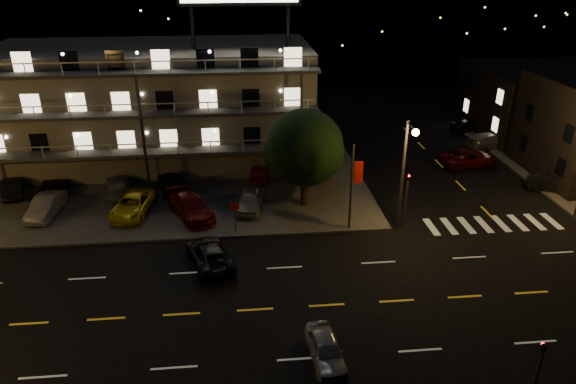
{
  "coord_description": "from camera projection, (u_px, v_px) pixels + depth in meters",
  "views": [
    {
      "loc": [
        -2.44,
        -22.94,
        17.82
      ],
      "look_at": [
        0.62,
        8.0,
        3.34
      ],
      "focal_mm": 32.0,
      "sensor_mm": 36.0,
      "label": 1
    }
  ],
  "objects": [
    {
      "name": "ground",
      "position": [
        291.0,
        307.0,
        28.44
      ],
      "size": [
        140.0,
        140.0,
        0.0
      ],
      "primitive_type": "plane",
      "color": "black",
      "rests_on": "ground"
    },
    {
      "name": "curb_nw",
      "position": [
        110.0,
        175.0,
        45.2
      ],
      "size": [
        44.0,
        24.0,
        0.15
      ],
      "primitive_type": "cube",
      "color": "#383936",
      "rests_on": "ground"
    },
    {
      "name": "motel",
      "position": [
        156.0,
        104.0,
        46.84
      ],
      "size": [
        28.0,
        13.8,
        18.1
      ],
      "color": "gray",
      "rests_on": "ground"
    },
    {
      "name": "side_bldg_back",
      "position": [
        542.0,
        101.0,
        54.89
      ],
      "size": [
        14.06,
        12.0,
        7.0
      ],
      "color": "black",
      "rests_on": "ground"
    },
    {
      "name": "streetlight_nc",
      "position": [
        405.0,
        166.0,
        34.26
      ],
      "size": [
        0.44,
        1.92,
        8.0
      ],
      "color": "#2D2D30",
      "rests_on": "ground"
    },
    {
      "name": "signal_nw",
      "position": [
        407.0,
        194.0,
        35.82
      ],
      "size": [
        0.2,
        0.27,
        4.6
      ],
      "color": "#2D2D30",
      "rests_on": "ground"
    },
    {
      "name": "signal_sw",
      "position": [
        537.0,
        374.0,
        20.49
      ],
      "size": [
        0.2,
        0.27,
        4.6
      ],
      "color": "#2D2D30",
      "rests_on": "ground"
    },
    {
      "name": "banner_north",
      "position": [
        352.0,
        186.0,
        35.02
      ],
      "size": [
        0.83,
        0.16,
        6.4
      ],
      "color": "#2D2D30",
      "rests_on": "ground"
    },
    {
      "name": "stop_sign",
      "position": [
        235.0,
        212.0,
        35.18
      ],
      "size": [
        0.91,
        0.11,
        2.61
      ],
      "color": "#2D2D30",
      "rests_on": "ground"
    },
    {
      "name": "tree",
      "position": [
        304.0,
        150.0,
        37.95
      ],
      "size": [
        6.0,
        5.77,
        7.55
      ],
      "color": "black",
      "rests_on": "curb_nw"
    },
    {
      "name": "lot_car_1",
      "position": [
        46.0,
        206.0,
        37.9
      ],
      "size": [
        1.89,
        4.54,
        1.46
      ],
      "primitive_type": "imported",
      "rotation": [
        0.0,
        0.0,
        -0.08
      ],
      "color": "gray",
      "rests_on": "curb_nw"
    },
    {
      "name": "lot_car_2",
      "position": [
        133.0,
        205.0,
        38.14
      ],
      "size": [
        3.12,
        5.39,
        1.41
      ],
      "primitive_type": "imported",
      "rotation": [
        0.0,
        0.0,
        -0.16
      ],
      "color": "gold",
      "rests_on": "curb_nw"
    },
    {
      "name": "lot_car_3",
      "position": [
        191.0,
        207.0,
        37.73
      ],
      "size": [
        4.19,
        5.72,
        1.54
      ],
      "primitive_type": "imported",
      "rotation": [
        0.0,
        0.0,
        0.43
      ],
      "color": "#540C0D",
      "rests_on": "curb_nw"
    },
    {
      "name": "lot_car_4",
      "position": [
        250.0,
        200.0,
        38.85
      ],
      "size": [
        2.47,
        4.58,
        1.48
      ],
      "primitive_type": "imported",
      "rotation": [
        0.0,
        0.0,
        -0.17
      ],
      "color": "gray",
      "rests_on": "curb_nw"
    },
    {
      "name": "lot_car_5",
      "position": [
        12.0,
        187.0,
        41.11
      ],
      "size": [
        2.85,
        4.47,
        1.39
      ],
      "primitive_type": "imported",
      "rotation": [
        0.0,
        0.0,
        3.5
      ],
      "color": "black",
      "rests_on": "curb_nw"
    },
    {
      "name": "lot_car_6",
      "position": [
        51.0,
        189.0,
        40.91
      ],
      "size": [
        2.2,
        4.53,
        1.24
      ],
      "primitive_type": "imported",
      "rotation": [
        0.0,
        0.0,
        3.17
      ],
      "color": "black",
      "rests_on": "curb_nw"
    },
    {
      "name": "lot_car_7",
      "position": [
        118.0,
        185.0,
        41.43
      ],
      "size": [
        2.65,
        4.85,
        1.33
      ],
      "primitive_type": "imported",
      "rotation": [
        0.0,
        0.0,
        3.32
      ],
      "color": "gray",
      "rests_on": "curb_nw"
    },
    {
      "name": "lot_car_8",
      "position": [
        171.0,
        182.0,
        41.87
      ],
      "size": [
        2.91,
        4.62,
        1.47
      ],
      "primitive_type": "imported",
      "rotation": [
        0.0,
        0.0,
        3.44
      ],
      "color": "black",
      "rests_on": "curb_nw"
    },
    {
      "name": "lot_car_9",
      "position": [
        261.0,
        173.0,
        43.83
      ],
      "size": [
        2.24,
        4.05,
        1.26
      ],
      "primitive_type": "imported",
      "rotation": [
        0.0,
        0.0,
        2.89
      ],
      "color": "#540C0D",
      "rests_on": "curb_nw"
    },
    {
      "name": "side_car_0",
      "position": [
        553.0,
        184.0,
        42.1
      ],
      "size": [
        4.17,
        2.83,
        1.3
      ],
      "primitive_type": "imported",
      "rotation": [
        0.0,
        0.0,
        1.16
      ],
      "color": "black",
      "rests_on": "ground"
    },
    {
      "name": "side_car_1",
      "position": [
        469.0,
        158.0,
        47.16
      ],
      "size": [
        5.79,
        3.31,
        1.52
      ],
      "primitive_type": "imported",
      "rotation": [
        0.0,
        0.0,
        1.72
      ],
      "color": "#540C0D",
      "rests_on": "ground"
    },
    {
      "name": "side_car_2",
      "position": [
        490.0,
        141.0,
        51.63
      ],
      "size": [
        5.37,
        3.01,
        1.47
      ],
      "primitive_type": "imported",
      "rotation": [
        0.0,
        0.0,
        1.77
      ],
      "color": "gray",
      "rests_on": "ground"
    },
    {
      "name": "side_car_3",
      "position": [
        468.0,
        125.0,
        56.39
      ],
      "size": [
        4.31,
        2.71,
        1.37
      ],
      "primitive_type": "imported",
      "rotation": [
        0.0,
        0.0,
        1.86
      ],
      "color": "black",
      "rests_on": "ground"
    },
    {
      "name": "road_car_east",
      "position": [
        326.0,
        350.0,
        24.51
      ],
      "size": [
        1.78,
        3.82,
        1.27
      ],
      "primitive_type": "imported",
      "rotation": [
        0.0,
        0.0,
        0.08
      ],
      "color": "gray",
      "rests_on": "ground"
    },
    {
      "name": "road_car_west",
      "position": [
        210.0,
        254.0,
        32.21
      ],
      "size": [
        3.64,
        5.39,
        1.37
      ],
      "primitive_type": "imported",
      "rotation": [
        0.0,
        0.0,
        3.44
      ],
      "color": "black",
      "rests_on": "ground"
    }
  ]
}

